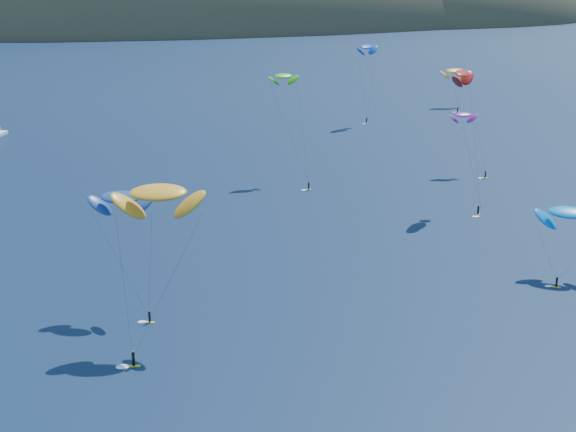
% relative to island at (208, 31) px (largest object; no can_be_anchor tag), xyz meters
% --- Properties ---
extents(island, '(730.00, 300.00, 210.00)m').
position_rel_island_xyz_m(island, '(0.00, 0.00, 0.00)').
color(island, '#3D3526').
rests_on(island, ground).
extents(kitesurfer_2, '(11.73, 12.45, 22.60)m').
position_rel_island_xyz_m(kitesurfer_2, '(-72.75, -499.74, 30.20)').
color(kitesurfer_2, gold).
rests_on(kitesurfer_2, ground).
extents(kitesurfer_3, '(6.80, 14.03, 24.17)m').
position_rel_island_xyz_m(kitesurfer_3, '(-40.37, -428.69, 33.04)').
color(kitesurfer_3, gold).
rests_on(kitesurfer_3, ground).
extents(kitesurfer_4, '(8.49, 7.14, 23.93)m').
position_rel_island_xyz_m(kitesurfer_4, '(-4.39, -377.51, 32.46)').
color(kitesurfer_4, gold).
rests_on(kitesurfer_4, ground).
extents(kitesurfer_5, '(10.34, 9.83, 12.73)m').
position_rel_island_xyz_m(kitesurfer_5, '(-9.92, -493.63, 20.81)').
color(kitesurfer_5, gold).
rests_on(kitesurfer_5, ground).
extents(kitesurfer_6, '(7.14, 8.15, 14.95)m').
position_rel_island_xyz_m(kitesurfer_6, '(-0.40, -434.51, 23.91)').
color(kitesurfer_6, gold).
rests_on(kitesurfer_6, ground).
extents(kitesurfer_9, '(8.27, 12.76, 28.23)m').
position_rel_island_xyz_m(kitesurfer_9, '(-11.52, -456.18, 36.66)').
color(kitesurfer_9, gold).
rests_on(kitesurfer_9, ground).
extents(kitesurfer_10, '(9.56, 10.45, 18.66)m').
position_rel_island_xyz_m(kitesurfer_10, '(-77.36, -490.04, 26.94)').
color(kitesurfer_10, gold).
rests_on(kitesurfer_10, ground).
extents(kitesurfer_11, '(9.28, 13.00, 13.77)m').
position_rel_island_xyz_m(kitesurfer_11, '(31.26, -360.03, 21.94)').
color(kitesurfer_11, gold).
rests_on(kitesurfer_11, ground).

